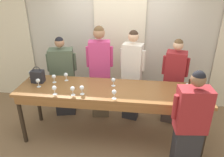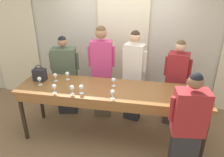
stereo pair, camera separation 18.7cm
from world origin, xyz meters
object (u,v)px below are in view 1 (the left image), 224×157
(wine_glass_center_mid, at_px, (113,80))
(wine_glass_near_host, at_px, (177,97))
(host_pouring, at_px, (190,127))
(handbag, at_px, (38,76))
(guest_striped_shirt, at_px, (173,82))
(wine_bottle, at_px, (188,90))
(guest_pink_top, at_px, (100,72))
(tasting_bar, at_px, (111,94))
(wine_glass_back_mid, at_px, (54,77))
(wine_glass_by_handbag, at_px, (31,73))
(wine_glass_back_left, at_px, (195,93))
(guest_olive_jacket, at_px, (63,78))
(guest_cream_sweater, at_px, (132,76))
(wine_glass_front_right, at_px, (54,88))
(wine_glass_center_left, at_px, (38,81))
(wine_glass_back_right, at_px, (187,86))
(wine_glass_front_mid, at_px, (114,92))
(wine_glass_front_left, at_px, (73,89))
(wine_glass_center_right, at_px, (66,75))
(wine_glass_by_bottle, at_px, (82,88))

(wine_glass_center_mid, distance_m, wine_glass_near_host, 1.07)
(wine_glass_center_mid, xyz_separation_m, host_pouring, (1.13, -0.78, -0.26))
(handbag, height_order, guest_striped_shirt, guest_striped_shirt)
(wine_bottle, height_order, guest_pink_top, guest_pink_top)
(wine_glass_center_mid, bearing_deg, guest_pink_top, 121.01)
(tasting_bar, height_order, wine_glass_back_mid, wine_glass_back_mid)
(wine_glass_by_handbag, xyz_separation_m, host_pouring, (2.65, -0.90, -0.26))
(tasting_bar, distance_m, wine_glass_back_left, 1.30)
(wine_bottle, distance_m, guest_olive_jacket, 2.41)
(handbag, distance_m, host_pouring, 2.59)
(guest_cream_sweater, height_order, host_pouring, guest_cream_sweater)
(wine_glass_front_right, distance_m, wine_glass_center_left, 0.43)
(wine_glass_back_right, height_order, guest_pink_top, guest_pink_top)
(wine_glass_front_mid, relative_size, wine_glass_by_handbag, 1.00)
(wine_glass_back_left, bearing_deg, guest_olive_jacket, 160.50)
(wine_glass_back_mid, bearing_deg, wine_glass_center_left, -136.68)
(guest_olive_jacket, height_order, host_pouring, guest_olive_jacket)
(wine_glass_back_right, distance_m, host_pouring, 0.76)
(wine_glass_center_left, bearing_deg, guest_olive_jacket, 77.71)
(wine_glass_near_host, bearing_deg, tasting_bar, 162.90)
(wine_glass_front_left, xyz_separation_m, wine_glass_back_left, (1.85, 0.11, 0.00))
(wine_glass_front_left, height_order, wine_glass_by_handbag, same)
(wine_bottle, distance_m, wine_glass_center_left, 2.42)
(wine_glass_front_left, xyz_separation_m, guest_striped_shirt, (1.67, 0.94, -0.24))
(wine_glass_front_left, bearing_deg, handbag, 152.76)
(tasting_bar, height_order, guest_cream_sweater, guest_cream_sweater)
(wine_glass_back_left, bearing_deg, guest_pink_top, 152.39)
(tasting_bar, relative_size, wine_glass_center_right, 21.11)
(wine_glass_front_right, bearing_deg, wine_glass_center_right, 87.72)
(tasting_bar, relative_size, wine_glass_near_host, 21.11)
(wine_glass_center_left, distance_m, guest_pink_top, 1.18)
(wine_glass_back_right, distance_m, wine_glass_by_bottle, 1.67)
(wine_glass_back_mid, bearing_deg, wine_glass_near_host, -12.43)
(tasting_bar, distance_m, wine_glass_by_bottle, 0.52)
(wine_glass_center_mid, relative_size, wine_glass_by_bottle, 1.00)
(wine_glass_center_left, xyz_separation_m, wine_glass_back_left, (2.51, -0.10, 0.00))
(wine_glass_center_left, bearing_deg, wine_glass_near_host, -6.54)
(wine_bottle, bearing_deg, wine_glass_back_left, -35.49)
(wine_glass_by_handbag, distance_m, guest_olive_jacket, 0.67)
(wine_glass_back_right, bearing_deg, wine_glass_by_bottle, -170.19)
(wine_glass_front_left, bearing_deg, wine_glass_by_handbag, 151.30)
(handbag, bearing_deg, wine_glass_front_right, -41.33)
(wine_glass_back_mid, distance_m, wine_glass_by_bottle, 0.69)
(wine_glass_by_bottle, xyz_separation_m, guest_olive_jacket, (-0.63, 0.89, -0.27))
(wine_glass_front_left, xyz_separation_m, wine_glass_back_mid, (-0.45, 0.40, -0.00))
(guest_pink_top, bearing_deg, wine_glass_front_mid, -68.09)
(wine_glass_center_left, distance_m, wine_glass_back_right, 2.44)
(wine_glass_center_mid, bearing_deg, handbag, -179.46)
(wine_bottle, xyz_separation_m, wine_glass_center_left, (-2.42, 0.04, -0.01))
(guest_striped_shirt, bearing_deg, handbag, -166.96)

